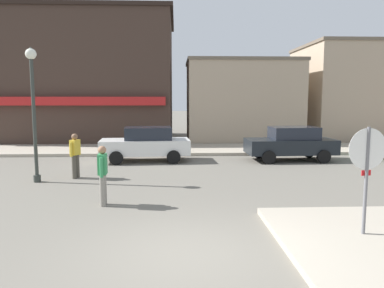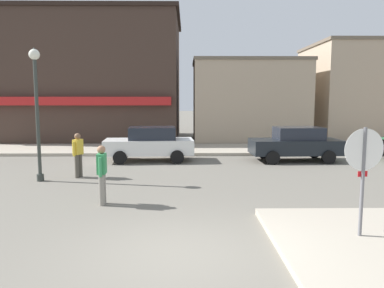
{
  "view_description": "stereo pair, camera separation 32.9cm",
  "coord_description": "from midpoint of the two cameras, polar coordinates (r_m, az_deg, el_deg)",
  "views": [
    {
      "loc": [
        -0.25,
        -6.56,
        2.85
      ],
      "look_at": [
        0.22,
        4.5,
        1.5
      ],
      "focal_mm": 35.0,
      "sensor_mm": 36.0,
      "label": 1
    },
    {
      "loc": [
        0.08,
        -6.57,
        2.85
      ],
      "look_at": [
        0.22,
        4.5,
        1.5
      ],
      "focal_mm": 35.0,
      "sensor_mm": 36.0,
      "label": 2
    }
  ],
  "objects": [
    {
      "name": "building_storefront_left_mid",
      "position": [
        29.42,
        24.18,
        7.21
      ],
      "size": [
        8.63,
        7.04,
        6.58
      ],
      "color": "tan",
      "rests_on": "ground"
    },
    {
      "name": "stop_sign",
      "position": [
        8.06,
        24.02,
        -3.17
      ],
      "size": [
        0.81,
        0.13,
        2.3
      ],
      "color": "slate",
      "rests_on": "ground"
    },
    {
      "name": "building_storefront_left_near",
      "position": [
        25.39,
        7.19,
        6.49
      ],
      "size": [
        7.35,
        5.23,
        5.34
      ],
      "color": "tan",
      "rests_on": "ground"
    },
    {
      "name": "parked_car_second",
      "position": [
        17.73,
        14.35,
        0.13
      ],
      "size": [
        4.07,
        2.0,
        1.56
      ],
      "color": "black",
      "rests_on": "ground"
    },
    {
      "name": "kerb_far",
      "position": [
        20.57,
        -2.19,
        -0.81
      ],
      "size": [
        80.0,
        4.0,
        0.15
      ],
      "primitive_type": "cube",
      "color": "#A89E8C",
      "rests_on": "ground"
    },
    {
      "name": "lamp_post",
      "position": [
        13.72,
        -23.72,
        6.83
      ],
      "size": [
        0.36,
        0.36,
        4.54
      ],
      "color": "#333833",
      "rests_on": "ground"
    },
    {
      "name": "pedestrian_crossing_near",
      "position": [
        10.28,
        -14.35,
        -4.38
      ],
      "size": [
        0.24,
        0.55,
        1.61
      ],
      "color": "gray",
      "rests_on": "ground"
    },
    {
      "name": "parked_car_nearest",
      "position": [
        17.17,
        -7.58,
        0.07
      ],
      "size": [
        4.12,
        2.11,
        1.56
      ],
      "color": "white",
      "rests_on": "ground"
    },
    {
      "name": "building_corner_shop",
      "position": [
        27.38,
        -16.34,
        9.51
      ],
      "size": [
        12.34,
        8.86,
        8.4
      ],
      "color": "#3D2D26",
      "rests_on": "ground"
    },
    {
      "name": "pedestrian_crossing_far",
      "position": [
        14.05,
        -18.01,
        -1.5
      ],
      "size": [
        0.33,
        0.55,
        1.61
      ],
      "color": "#4C473D",
      "rests_on": "ground"
    },
    {
      "name": "ground_plane",
      "position": [
        7.15,
        -1.64,
        -16.52
      ],
      "size": [
        160.0,
        160.0,
        0.0
      ],
      "primitive_type": "plane",
      "color": "#6B665B"
    }
  ]
}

